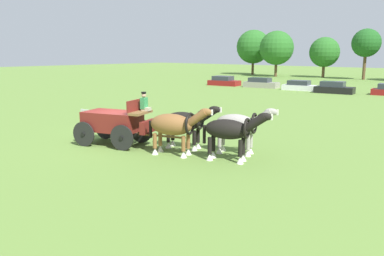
{
  "coord_description": "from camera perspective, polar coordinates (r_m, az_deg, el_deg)",
  "views": [
    {
      "loc": [
        15.61,
        -11.66,
        4.58
      ],
      "look_at": [
        4.19,
        1.26,
        1.2
      ],
      "focal_mm": 36.36,
      "sensor_mm": 36.0,
      "label": 1
    }
  ],
  "objects": [
    {
      "name": "parked_vehicle_a",
      "position": [
        54.66,
        4.68,
        6.83
      ],
      "size": [
        4.57,
        2.6,
        1.3
      ],
      "color": "maroon",
      "rests_on": "ground"
    },
    {
      "name": "tree_c",
      "position": [
        75.51,
        18.86,
        10.49
      ],
      "size": [
        5.38,
        5.38,
        7.26
      ],
      "color": "brown",
      "rests_on": "ground"
    },
    {
      "name": "parked_vehicle_c",
      "position": [
        49.27,
        15.55,
        5.95
      ],
      "size": [
        4.38,
        2.37,
        1.19
      ],
      "color": "white",
      "rests_on": "ground"
    },
    {
      "name": "sponsor_banner",
      "position": [
        24.04,
        -13.65,
        1.12
      ],
      "size": [
        3.2,
        0.28,
        1.1
      ],
      "primitive_type": "cube",
      "rotation": [
        0.0,
        0.0,
        0.07
      ],
      "color": "silver",
      "rests_on": "ground"
    },
    {
      "name": "show_wagon",
      "position": [
        19.71,
        -11.21,
        0.86
      ],
      "size": [
        5.7,
        2.88,
        2.69
      ],
      "color": "maroon",
      "rests_on": "ground"
    },
    {
      "name": "ground_plane",
      "position": [
        20.02,
        -11.46,
        -2.36
      ],
      "size": [
        220.0,
        220.0,
        0.0
      ],
      "primitive_type": "plane",
      "color": "olive"
    },
    {
      "name": "tree_a",
      "position": [
        82.0,
        8.99,
        11.68
      ],
      "size": [
        6.81,
        6.81,
        9.04
      ],
      "color": "brown",
      "rests_on": "ground"
    },
    {
      "name": "tree_b",
      "position": [
        75.92,
        12.31,
        11.4
      ],
      "size": [
        6.33,
        6.33,
        8.5
      ],
      "color": "brown",
      "rests_on": "ground"
    },
    {
      "name": "draft_horse_rear_near",
      "position": [
        18.54,
        -0.89,
        0.84
      ],
      "size": [
        2.9,
        1.46,
        2.14
      ],
      "color": "black",
      "rests_on": "ground"
    },
    {
      "name": "parked_vehicle_b",
      "position": [
        52.07,
        10.07,
        6.48
      ],
      "size": [
        4.73,
        2.46,
        1.28
      ],
      "color": "gray",
      "rests_on": "ground"
    },
    {
      "name": "parked_vehicle_d",
      "position": [
        46.94,
        20.09,
        5.52
      ],
      "size": [
        4.44,
        2.42,
        1.32
      ],
      "color": "black",
      "rests_on": "ground"
    },
    {
      "name": "draft_horse_lead_near",
      "position": [
        17.67,
        6.84,
        0.36
      ],
      "size": [
        2.88,
        1.49,
        2.18
      ],
      "color": "#9E998E",
      "rests_on": "ground"
    },
    {
      "name": "tree_d",
      "position": [
        72.05,
        24.19,
        11.29
      ],
      "size": [
        4.68,
        4.68,
        8.41
      ],
      "color": "brown",
      "rests_on": "ground"
    },
    {
      "name": "draft_horse_lead_off",
      "position": [
        16.45,
        5.64,
        -0.44
      ],
      "size": [
        2.9,
        1.45,
        2.17
      ],
      "color": "black",
      "rests_on": "ground"
    },
    {
      "name": "draft_horse_rear_off",
      "position": [
        17.37,
        -2.65,
        0.34
      ],
      "size": [
        3.0,
        1.58,
        2.21
      ],
      "color": "brown",
      "rests_on": "ground"
    }
  ]
}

